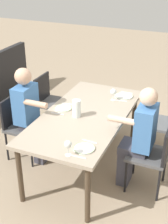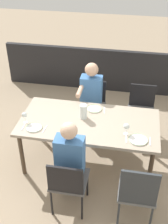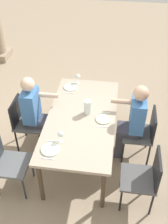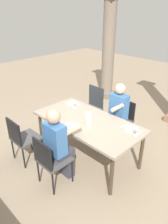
{
  "view_description": "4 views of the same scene",
  "coord_description": "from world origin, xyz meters",
  "px_view_note": "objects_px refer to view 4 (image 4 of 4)",
  "views": [
    {
      "loc": [
        3.16,
        1.33,
        2.56
      ],
      "look_at": [
        0.11,
        0.03,
        0.86
      ],
      "focal_mm": 50.97,
      "sensor_mm": 36.0,
      "label": 1
    },
    {
      "loc": [
        -0.53,
        3.22,
        3.15
      ],
      "look_at": [
        0.07,
        -0.01,
        0.91
      ],
      "focal_mm": 46.67,
      "sensor_mm": 36.0,
      "label": 2
    },
    {
      "loc": [
        -2.92,
        -0.45,
        3.23
      ],
      "look_at": [
        -0.02,
        -0.04,
        0.87
      ],
      "focal_mm": 43.54,
      "sensor_mm": 36.0,
      "label": 3
    },
    {
      "loc": [
        2.23,
        -2.3,
        2.56
      ],
      "look_at": [
        -0.08,
        -0.0,
        0.91
      ],
      "focal_mm": 33.83,
      "sensor_mm": 36.0,
      "label": 4
    }
  ],
  "objects_px": {
    "chair_west_north": "(93,105)",
    "water_pitcher": "(88,119)",
    "stone_column_near": "(108,51)",
    "plate_0": "(73,104)",
    "chair_mid_north": "(122,118)",
    "plate_2": "(131,129)",
    "diner_woman_green": "(59,144)",
    "diner_man_white": "(116,114)",
    "dining_table": "(87,124)",
    "chair_west_south": "(22,137)",
    "chair_mid_south": "(50,159)",
    "plate_1": "(73,126)",
    "wine_glass_2": "(137,129)",
    "wine_glass_0": "(75,102)"
  },
  "relations": [
    {
      "from": "plate_1",
      "to": "diner_woman_green",
      "type": "bearing_deg",
      "value": -72.67
    },
    {
      "from": "chair_west_north",
      "to": "water_pitcher",
      "type": "relative_size",
      "value": 4.44
    },
    {
      "from": "chair_west_north",
      "to": "stone_column_near",
      "type": "bearing_deg",
      "value": 119.82
    },
    {
      "from": "diner_woman_green",
      "to": "plate_0",
      "type": "distance_m",
      "value": 1.28
    },
    {
      "from": "plate_2",
      "to": "water_pitcher",
      "type": "bearing_deg",
      "value": -149.72
    },
    {
      "from": "dining_table",
      "to": "diner_woman_green",
      "type": "height_order",
      "value": "diner_woman_green"
    },
    {
      "from": "chair_west_south",
      "to": "plate_1",
      "type": "relative_size",
      "value": 3.92
    },
    {
      "from": "plate_0",
      "to": "water_pitcher",
      "type": "height_order",
      "value": "water_pitcher"
    },
    {
      "from": "wine_glass_2",
      "to": "wine_glass_0",
      "type": "bearing_deg",
      "value": 179.98
    },
    {
      "from": "wine_glass_2",
      "to": "chair_west_north",
      "type": "bearing_deg",
      "value": 155.48
    },
    {
      "from": "chair_mid_north",
      "to": "wine_glass_2",
      "type": "height_order",
      "value": "wine_glass_2"
    },
    {
      "from": "chair_mid_south",
      "to": "plate_1",
      "type": "xyz_separation_m",
      "value": [
        -0.12,
        0.59,
        0.27
      ]
    },
    {
      "from": "chair_west_south",
      "to": "diner_woman_green",
      "type": "height_order",
      "value": "diner_woman_green"
    },
    {
      "from": "plate_1",
      "to": "chair_mid_south",
      "type": "bearing_deg",
      "value": -78.08
    },
    {
      "from": "chair_mid_north",
      "to": "wine_glass_0",
      "type": "bearing_deg",
      "value": -130.99
    },
    {
      "from": "plate_1",
      "to": "plate_2",
      "type": "relative_size",
      "value": 0.99
    },
    {
      "from": "chair_west_south",
      "to": "chair_mid_south",
      "type": "xyz_separation_m",
      "value": [
        0.82,
        0.0,
        0.0
      ]
    },
    {
      "from": "dining_table",
      "to": "water_pitcher",
      "type": "bearing_deg",
      "value": -38.21
    },
    {
      "from": "plate_2",
      "to": "chair_west_north",
      "type": "bearing_deg",
      "value": 156.41
    },
    {
      "from": "dining_table",
      "to": "chair_mid_south",
      "type": "xyz_separation_m",
      "value": [
        0.1,
        -0.9,
        -0.2
      ]
    },
    {
      "from": "plate_1",
      "to": "water_pitcher",
      "type": "height_order",
      "value": "water_pitcher"
    },
    {
      "from": "chair_mid_north",
      "to": "chair_mid_south",
      "type": "xyz_separation_m",
      "value": [
        -0.0,
        -1.79,
        -0.0
      ]
    },
    {
      "from": "diner_woman_green",
      "to": "chair_mid_north",
      "type": "bearing_deg",
      "value": 90.11
    },
    {
      "from": "chair_mid_north",
      "to": "wine_glass_2",
      "type": "distance_m",
      "value": 1.11
    },
    {
      "from": "stone_column_near",
      "to": "plate_0",
      "type": "height_order",
      "value": "stone_column_near"
    },
    {
      "from": "plate_0",
      "to": "wine_glass_0",
      "type": "bearing_deg",
      "value": -31.34
    },
    {
      "from": "dining_table",
      "to": "chair_west_south",
      "type": "relative_size",
      "value": 2.23
    },
    {
      "from": "stone_column_near",
      "to": "diner_man_white",
      "type": "bearing_deg",
      "value": -46.31
    },
    {
      "from": "chair_mid_south",
      "to": "water_pitcher",
      "type": "xyz_separation_m",
      "value": [
        -0.01,
        0.83,
        0.36
      ]
    },
    {
      "from": "chair_west_south",
      "to": "plate_0",
      "type": "bearing_deg",
      "value": 88.14
    },
    {
      "from": "chair_west_south",
      "to": "chair_mid_south",
      "type": "height_order",
      "value": "chair_west_south"
    },
    {
      "from": "stone_column_near",
      "to": "plate_1",
      "type": "relative_size",
      "value": 12.82
    },
    {
      "from": "chair_west_south",
      "to": "wine_glass_2",
      "type": "xyz_separation_m",
      "value": [
        1.58,
        1.08,
        0.39
      ]
    },
    {
      "from": "plate_2",
      "to": "wine_glass_0",
      "type": "bearing_deg",
      "value": -175.34
    },
    {
      "from": "stone_column_near",
      "to": "plate_0",
      "type": "relative_size",
      "value": 11.43
    },
    {
      "from": "plate_2",
      "to": "wine_glass_2",
      "type": "distance_m",
      "value": 0.22
    },
    {
      "from": "dining_table",
      "to": "plate_1",
      "type": "relative_size",
      "value": 8.73
    },
    {
      "from": "chair_mid_north",
      "to": "water_pitcher",
      "type": "xyz_separation_m",
      "value": [
        -0.01,
        -0.97,
        0.35
      ]
    },
    {
      "from": "plate_2",
      "to": "wine_glass_2",
      "type": "xyz_separation_m",
      "value": [
        0.16,
        -0.1,
        0.11
      ]
    },
    {
      "from": "diner_man_white",
      "to": "plate_1",
      "type": "height_order",
      "value": "diner_man_white"
    },
    {
      "from": "chair_mid_north",
      "to": "plate_2",
      "type": "xyz_separation_m",
      "value": [
        0.6,
        -0.61,
        0.27
      ]
    },
    {
      "from": "chair_west_south",
      "to": "wine_glass_0",
      "type": "distance_m",
      "value": 1.17
    },
    {
      "from": "chair_west_north",
      "to": "chair_mid_south",
      "type": "xyz_separation_m",
      "value": [
        0.82,
        -1.8,
        -0.03
      ]
    },
    {
      "from": "plate_1",
      "to": "plate_2",
      "type": "xyz_separation_m",
      "value": [
        0.73,
        0.6,
        -0.0
      ]
    },
    {
      "from": "plate_0",
      "to": "plate_1",
      "type": "bearing_deg",
      "value": -42.18
    },
    {
      "from": "chair_west_north",
      "to": "wine_glass_0",
      "type": "bearing_deg",
      "value": -74.32
    },
    {
      "from": "diner_woman_green",
      "to": "diner_man_white",
      "type": "relative_size",
      "value": 1.0
    },
    {
      "from": "wine_glass_0",
      "to": "diner_man_white",
      "type": "bearing_deg",
      "value": 39.72
    },
    {
      "from": "chair_west_north",
      "to": "water_pitcher",
      "type": "distance_m",
      "value": 1.32
    },
    {
      "from": "diner_woman_green",
      "to": "plate_2",
      "type": "height_order",
      "value": "diner_woman_green"
    }
  ]
}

